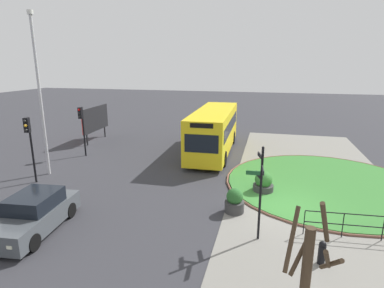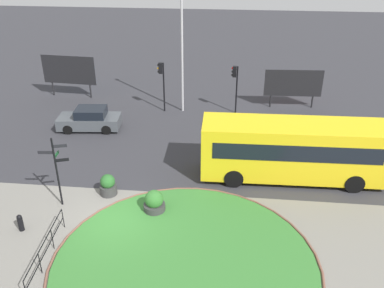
# 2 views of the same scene
# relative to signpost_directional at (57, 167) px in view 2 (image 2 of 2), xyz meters

# --- Properties ---
(ground) EXTENTS (120.00, 120.00, 0.00)m
(ground) POSITION_rel_signpost_directional_xyz_m (2.89, -1.01, -2.13)
(ground) COLOR #333338
(sidewalk_paving) EXTENTS (32.00, 8.50, 0.02)m
(sidewalk_paving) POSITION_rel_signpost_directional_xyz_m (2.89, -2.75, -2.12)
(sidewalk_paving) COLOR gray
(sidewalk_paving) RESTS_ON ground
(grass_island) EXTENTS (10.59, 10.59, 0.10)m
(grass_island) POSITION_rel_signpost_directional_xyz_m (6.44, -3.43, -2.08)
(grass_island) COLOR #387A33
(grass_island) RESTS_ON ground
(grass_kerb_ring) EXTENTS (10.90, 10.90, 0.11)m
(grass_kerb_ring) POSITION_rel_signpost_directional_xyz_m (6.44, -3.43, -2.07)
(grass_kerb_ring) COLOR brown
(grass_kerb_ring) RESTS_ON ground
(signpost_directional) EXTENTS (1.34, 0.65, 3.64)m
(signpost_directional) POSITION_rel_signpost_directional_xyz_m (0.00, 0.00, 0.00)
(signpost_directional) COLOR black
(signpost_directional) RESTS_ON ground
(bollard_foreground) EXTENTS (0.24, 0.24, 0.84)m
(bollard_foreground) POSITION_rel_signpost_directional_xyz_m (-1.05, -2.12, -1.69)
(bollard_foreground) COLOR black
(bollard_foreground) RESTS_ON ground
(railing_grass_edge) EXTENTS (0.33, 4.23, 1.02)m
(railing_grass_edge) POSITION_rel_signpost_directional_xyz_m (0.91, -3.82, -1.46)
(railing_grass_edge) COLOR black
(railing_grass_edge) RESTS_ON ground
(bus_yellow) EXTENTS (9.62, 2.75, 3.17)m
(bus_yellow) POSITION_rel_signpost_directional_xyz_m (11.30, 3.70, -0.42)
(bus_yellow) COLOR yellow
(bus_yellow) RESTS_ON ground
(car_near_lane) EXTENTS (4.25, 2.14, 1.51)m
(car_near_lane) POSITION_rel_signpost_directional_xyz_m (-1.46, 8.59, -1.43)
(car_near_lane) COLOR #474C51
(car_near_lane) RESTS_ON ground
(traffic_light_near) EXTENTS (0.48, 0.32, 3.68)m
(traffic_light_near) POSITION_rel_signpost_directional_xyz_m (2.86, 12.24, 0.58)
(traffic_light_near) COLOR black
(traffic_light_near) RESTS_ON ground
(traffic_light_far) EXTENTS (0.49, 0.26, 3.52)m
(traffic_light_far) POSITION_rel_signpost_directional_xyz_m (8.12, 12.47, 0.46)
(traffic_light_far) COLOR black
(traffic_light_far) RESTS_ON ground
(lamppost_tall) EXTENTS (0.32, 0.32, 9.20)m
(lamppost_tall) POSITION_rel_signpost_directional_xyz_m (4.33, 12.47, 2.77)
(lamppost_tall) COLOR #B7B7BC
(lamppost_tall) RESTS_ON ground
(billboard_left) EXTENTS (4.39, 0.46, 3.36)m
(billboard_left) POSITION_rel_signpost_directional_xyz_m (-4.99, 14.51, 0.05)
(billboard_left) COLOR black
(billboard_left) RESTS_ON ground
(billboard_right) EXTENTS (4.29, 0.38, 2.93)m
(billboard_right) POSITION_rel_signpost_directional_xyz_m (12.45, 14.04, -0.25)
(billboard_right) COLOR black
(billboard_right) RESTS_ON ground
(planter_near_signpost) EXTENTS (0.87, 0.87, 1.13)m
(planter_near_signpost) POSITION_rel_signpost_directional_xyz_m (1.99, 1.09, -1.61)
(planter_near_signpost) COLOR #383838
(planter_near_signpost) RESTS_ON ground
(planter_kerbside) EXTENTS (1.04, 1.04, 1.14)m
(planter_kerbside) POSITION_rel_signpost_directional_xyz_m (4.58, -0.09, -1.62)
(planter_kerbside) COLOR #383838
(planter_kerbside) RESTS_ON ground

